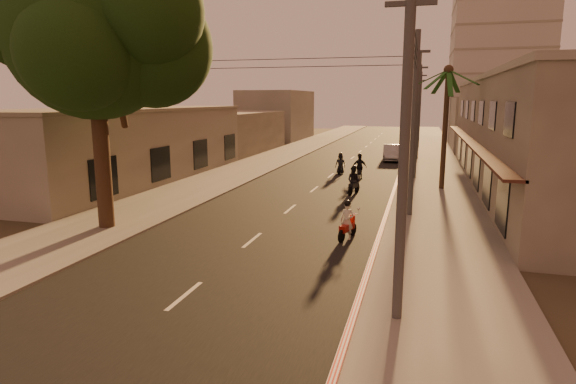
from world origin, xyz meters
name	(u,v)px	position (x,y,z in m)	size (l,w,h in m)	color
ground	(234,255)	(0.00, 0.00, 0.00)	(160.00, 160.00, 0.00)	#383023
road	(331,176)	(0.00, 20.00, 0.01)	(10.00, 140.00, 0.02)	black
sidewalk_right	(432,179)	(7.50, 20.00, 0.06)	(5.00, 140.00, 0.12)	slate
sidewalk_left	(240,171)	(-7.50, 20.00, 0.06)	(5.00, 140.00, 0.12)	slate
curb_stripe	(395,189)	(5.10, 15.00, 0.10)	(0.20, 60.00, 0.20)	red
shophouse_row	(541,133)	(13.95, 18.00, 3.65)	(8.80, 34.20, 7.30)	gray
left_building	(125,144)	(-13.98, 14.00, 2.60)	(8.20, 24.20, 5.20)	gray
distant_tower	(500,37)	(16.00, 56.00, 14.00)	(12.10, 12.10, 28.00)	#B7B5B2
broadleaf_tree	(103,35)	(-6.61, 2.14, 8.48)	(9.60, 8.70, 12.10)	black
palm_tree	(448,77)	(8.00, 16.00, 7.15)	(5.00, 5.00, 8.20)	black
utility_poles	(418,89)	(6.20, 20.00, 6.54)	(1.20, 48.26, 9.00)	#38383A
filler_right	(488,124)	(14.00, 45.00, 3.00)	(8.00, 14.00, 6.00)	gray
filler_left_near	(230,132)	(-14.00, 34.00, 2.20)	(8.00, 14.00, 4.40)	gray
filler_left_far	(277,115)	(-14.00, 52.00, 3.50)	(8.00, 14.00, 7.00)	gray
scooter_red	(347,222)	(3.78, 3.25, 0.75)	(0.86, 1.69, 1.69)	black
scooter_mid_a	(354,181)	(2.68, 13.19, 0.82)	(1.09, 1.82, 1.81)	black
scooter_mid_b	(359,168)	(2.30, 18.91, 0.86)	(1.15, 1.94, 1.91)	black
scooter_far_a	(340,164)	(0.54, 21.09, 0.76)	(0.81, 1.72, 1.69)	black
parked_car	(392,153)	(3.93, 30.69, 0.76)	(1.88, 4.72, 1.53)	#9FA2A7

